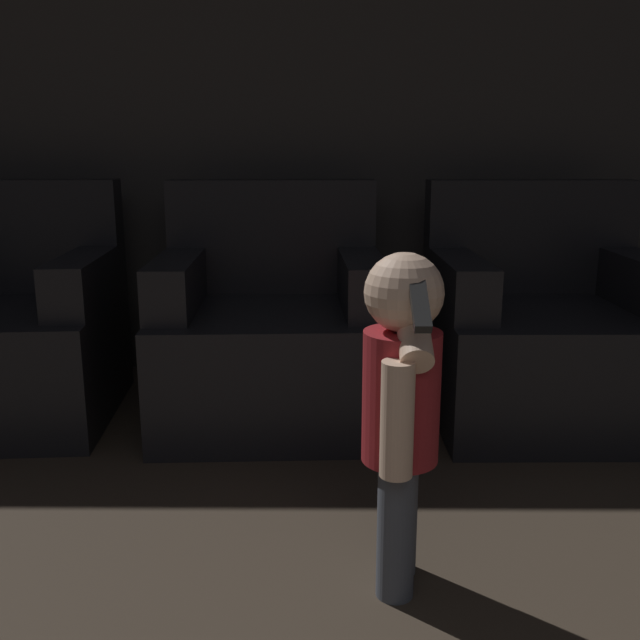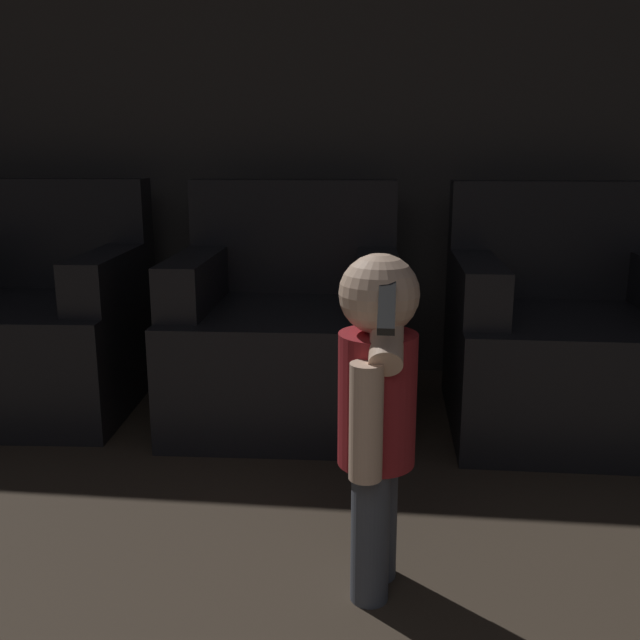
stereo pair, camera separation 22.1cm
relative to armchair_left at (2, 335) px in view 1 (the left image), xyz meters
name	(u,v)px [view 1 (the left image)]	position (x,y,z in m)	size (l,w,h in m)	color
wall_back	(326,95)	(1.31, 0.66, 0.97)	(8.40, 0.05, 2.60)	#33302D
armchair_left	(2,335)	(0.00, 0.00, 0.00)	(0.93, 0.90, 0.93)	black
armchair_middle	(272,335)	(1.09, 0.00, 0.00)	(0.91, 0.87, 0.93)	black
armchair_right	(543,336)	(2.18, 0.00, 0.00)	(0.89, 0.85, 0.93)	black
person_toddler	(402,398)	(1.48, -1.18, 0.16)	(0.18, 0.33, 0.84)	#474C56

